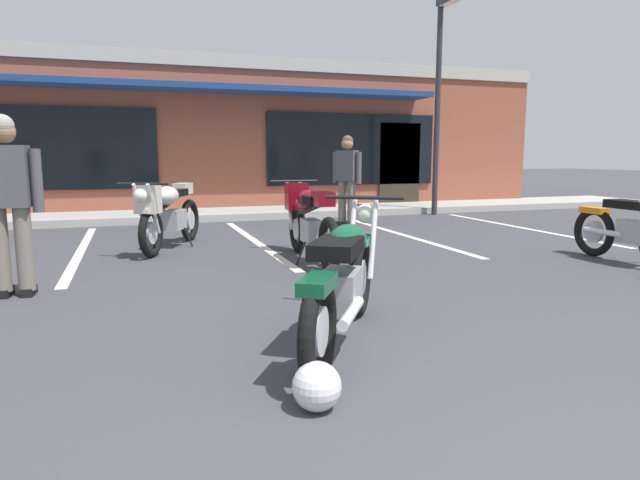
{
  "coord_description": "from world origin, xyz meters",
  "views": [
    {
      "loc": [
        -1.74,
        -1.06,
        1.31
      ],
      "look_at": [
        -0.16,
        3.6,
        0.55
      ],
      "focal_mm": 30.89,
      "sensor_mm": 36.0,
      "label": 1
    }
  ],
  "objects_px": {
    "motorcycle_silver_naked": "(168,212)",
    "person_in_black_shirt": "(8,195)",
    "motorcycle_red_sportbike": "(309,219)",
    "person_by_back_row": "(347,175)",
    "helmet_on_pavement": "(317,386)",
    "motorcycle_foreground_classic": "(344,279)",
    "parking_lot_lamp_post": "(441,75)"
  },
  "relations": [
    {
      "from": "motorcycle_foreground_classic",
      "to": "motorcycle_silver_naked",
      "type": "bearing_deg",
      "value": 101.69
    },
    {
      "from": "motorcycle_foreground_classic",
      "to": "helmet_on_pavement",
      "type": "height_order",
      "value": "motorcycle_foreground_classic"
    },
    {
      "from": "person_by_back_row",
      "to": "helmet_on_pavement",
      "type": "relative_size",
      "value": 6.44
    },
    {
      "from": "parking_lot_lamp_post",
      "to": "motorcycle_foreground_classic",
      "type": "bearing_deg",
      "value": -124.89
    },
    {
      "from": "motorcycle_silver_naked",
      "to": "person_in_black_shirt",
      "type": "distance_m",
      "value": 2.74
    },
    {
      "from": "motorcycle_foreground_classic",
      "to": "parking_lot_lamp_post",
      "type": "distance_m",
      "value": 9.05
    },
    {
      "from": "motorcycle_silver_naked",
      "to": "parking_lot_lamp_post",
      "type": "relative_size",
      "value": 0.43
    },
    {
      "from": "parking_lot_lamp_post",
      "to": "helmet_on_pavement",
      "type": "bearing_deg",
      "value": -124.23
    },
    {
      "from": "person_by_back_row",
      "to": "helmet_on_pavement",
      "type": "bearing_deg",
      "value": -112.67
    },
    {
      "from": "helmet_on_pavement",
      "to": "parking_lot_lamp_post",
      "type": "distance_m",
      "value": 10.16
    },
    {
      "from": "motorcycle_red_sportbike",
      "to": "helmet_on_pavement",
      "type": "relative_size",
      "value": 8.11
    },
    {
      "from": "motorcycle_foreground_classic",
      "to": "helmet_on_pavement",
      "type": "xyz_separation_m",
      "value": [
        -0.51,
        -0.93,
        -0.33
      ]
    },
    {
      "from": "motorcycle_red_sportbike",
      "to": "motorcycle_silver_naked",
      "type": "xyz_separation_m",
      "value": [
        -1.62,
        1.39,
        0.0
      ]
    },
    {
      "from": "motorcycle_foreground_classic",
      "to": "motorcycle_silver_naked",
      "type": "relative_size",
      "value": 0.95
    },
    {
      "from": "motorcycle_silver_naked",
      "to": "person_by_back_row",
      "type": "xyz_separation_m",
      "value": [
        3.34,
        1.7,
        0.42
      ]
    },
    {
      "from": "motorcycle_silver_naked",
      "to": "parking_lot_lamp_post",
      "type": "height_order",
      "value": "parking_lot_lamp_post"
    },
    {
      "from": "person_in_black_shirt",
      "to": "motorcycle_silver_naked",
      "type": "bearing_deg",
      "value": 55.58
    },
    {
      "from": "motorcycle_silver_naked",
      "to": "helmet_on_pavement",
      "type": "xyz_separation_m",
      "value": [
        0.4,
        -5.33,
        -0.4
      ]
    },
    {
      "from": "person_in_black_shirt",
      "to": "helmet_on_pavement",
      "type": "distance_m",
      "value": 3.74
    },
    {
      "from": "motorcycle_red_sportbike",
      "to": "person_by_back_row",
      "type": "xyz_separation_m",
      "value": [
        1.72,
        3.09,
        0.42
      ]
    },
    {
      "from": "motorcycle_silver_naked",
      "to": "person_in_black_shirt",
      "type": "height_order",
      "value": "person_in_black_shirt"
    },
    {
      "from": "person_by_back_row",
      "to": "parking_lot_lamp_post",
      "type": "xyz_separation_m",
      "value": [
        2.54,
        1.02,
        2.05
      ]
    },
    {
      "from": "person_by_back_row",
      "to": "helmet_on_pavement",
      "type": "xyz_separation_m",
      "value": [
        -2.94,
        -7.03,
        -0.82
      ]
    },
    {
      "from": "motorcycle_red_sportbike",
      "to": "helmet_on_pavement",
      "type": "xyz_separation_m",
      "value": [
        -1.22,
        -3.95,
        -0.4
      ]
    },
    {
      "from": "person_in_black_shirt",
      "to": "motorcycle_red_sportbike",
      "type": "bearing_deg",
      "value": 15.03
    },
    {
      "from": "motorcycle_silver_naked",
      "to": "motorcycle_red_sportbike",
      "type": "bearing_deg",
      "value": -40.58
    },
    {
      "from": "helmet_on_pavement",
      "to": "parking_lot_lamp_post",
      "type": "bearing_deg",
      "value": 55.77
    },
    {
      "from": "helmet_on_pavement",
      "to": "parking_lot_lamp_post",
      "type": "relative_size",
      "value": 0.06
    },
    {
      "from": "motorcycle_red_sportbike",
      "to": "person_in_black_shirt",
      "type": "xyz_separation_m",
      "value": [
        -3.15,
        -0.85,
        0.42
      ]
    },
    {
      "from": "person_by_back_row",
      "to": "motorcycle_foreground_classic",
      "type": "bearing_deg",
      "value": -111.68
    },
    {
      "from": "motorcycle_red_sportbike",
      "to": "motorcycle_silver_naked",
      "type": "bearing_deg",
      "value": 139.42
    },
    {
      "from": "motorcycle_red_sportbike",
      "to": "motorcycle_silver_naked",
      "type": "relative_size",
      "value": 1.08
    }
  ]
}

